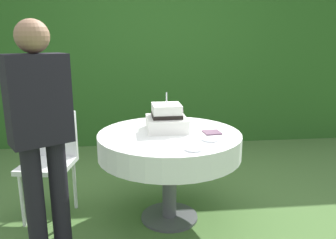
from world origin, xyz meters
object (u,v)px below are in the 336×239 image
at_px(cake_table, 169,145).
at_px(wedding_cake, 167,119).
at_px(napkin_stack, 212,132).
at_px(serving_plate_near, 187,121).
at_px(serving_plate_left, 210,139).
at_px(garden_chair, 50,154).
at_px(standing_person, 41,131).
at_px(serving_plate_far, 194,149).

distance_m(cake_table, wedding_cake, 0.22).
bearing_deg(napkin_stack, serving_plate_near, 110.21).
bearing_deg(serving_plate_near, wedding_cake, -129.29).
relative_size(serving_plate_left, garden_chair, 0.15).
relative_size(cake_table, serving_plate_near, 10.72).
bearing_deg(serving_plate_left, garden_chair, 161.10).
bearing_deg(serving_plate_near, napkin_stack, -69.79).
relative_size(serving_plate_left, standing_person, 0.08).
bearing_deg(standing_person, garden_chair, 101.03).
bearing_deg(serving_plate_near, standing_person, -142.47).
xyz_separation_m(cake_table, napkin_stack, (0.34, -0.04, 0.11)).
height_order(wedding_cake, serving_plate_left, wedding_cake).
bearing_deg(wedding_cake, serving_plate_far, -76.30).
relative_size(cake_table, standing_person, 0.72).
height_order(cake_table, serving_plate_near, serving_plate_near).
relative_size(cake_table, serving_plate_far, 9.52).
distance_m(wedding_cake, serving_plate_left, 0.44).
height_order(napkin_stack, standing_person, standing_person).
height_order(serving_plate_left, garden_chair, garden_chair).
bearing_deg(standing_person, serving_plate_near, 37.53).
distance_m(wedding_cake, garden_chair, 1.03).
bearing_deg(garden_chair, napkin_stack, -10.69).
bearing_deg(wedding_cake, serving_plate_left, -47.17).
bearing_deg(cake_table, serving_plate_left, -39.07).
distance_m(serving_plate_near, serving_plate_far, 0.78).
relative_size(serving_plate_far, garden_chair, 0.14).
bearing_deg(serving_plate_near, serving_plate_left, -81.78).
xyz_separation_m(wedding_cake, napkin_stack, (0.35, -0.13, -0.09)).
bearing_deg(serving_plate_far, serving_plate_near, 84.07).
bearing_deg(cake_table, wedding_cake, 97.44).
xyz_separation_m(serving_plate_far, standing_person, (-0.97, -0.04, 0.17)).
relative_size(cake_table, serving_plate_left, 8.57).
bearing_deg(wedding_cake, cake_table, -82.56).
bearing_deg(serving_plate_far, cake_table, 104.91).
height_order(wedding_cake, serving_plate_far, wedding_cake).
bearing_deg(cake_table, serving_plate_near, 60.01).
height_order(serving_plate_near, garden_chair, garden_chair).
bearing_deg(cake_table, garden_chair, 168.10).
xyz_separation_m(serving_plate_left, napkin_stack, (0.06, 0.18, -0.00)).
xyz_separation_m(cake_table, garden_chair, (-0.99, 0.21, -0.11)).
bearing_deg(serving_plate_left, serving_plate_far, -127.84).
relative_size(serving_plate_near, serving_plate_far, 0.89).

